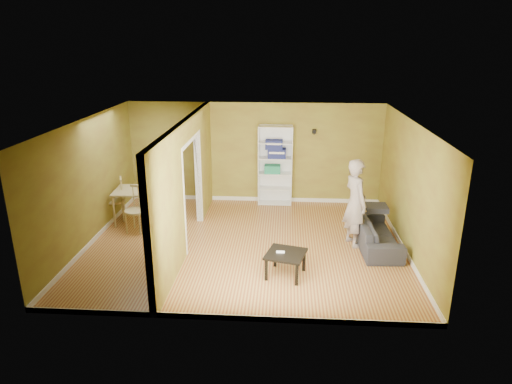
{
  "coord_description": "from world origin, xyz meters",
  "views": [
    {
      "loc": [
        0.79,
        -8.71,
        4.11
      ],
      "look_at": [
        0.2,
        0.2,
        1.1
      ],
      "focal_mm": 32.0,
      "sensor_mm": 36.0,
      "label": 1
    }
  ],
  "objects_px": {
    "chair_near": "(136,210)",
    "bookshelf": "(275,165)",
    "coffee_table": "(286,256)",
    "chair_far": "(149,196)",
    "chair_left": "(114,200)",
    "person": "(356,195)",
    "sofa": "(376,229)",
    "dining_table": "(142,193)"
  },
  "relations": [
    {
      "from": "coffee_table",
      "to": "chair_far",
      "type": "xyz_separation_m",
      "value": [
        -3.37,
        2.9,
        0.08
      ]
    },
    {
      "from": "bookshelf",
      "to": "coffee_table",
      "type": "height_order",
      "value": "bookshelf"
    },
    {
      "from": "sofa",
      "to": "bookshelf",
      "type": "distance_m",
      "value": 3.36
    },
    {
      "from": "person",
      "to": "dining_table",
      "type": "relative_size",
      "value": 1.72
    },
    {
      "from": "coffee_table",
      "to": "dining_table",
      "type": "xyz_separation_m",
      "value": [
        -3.35,
        2.38,
        0.33
      ]
    },
    {
      "from": "person",
      "to": "coffee_table",
      "type": "height_order",
      "value": "person"
    },
    {
      "from": "bookshelf",
      "to": "coffee_table",
      "type": "xyz_separation_m",
      "value": [
        0.3,
        -3.87,
        -0.65
      ]
    },
    {
      "from": "dining_table",
      "to": "chair_left",
      "type": "relative_size",
      "value": 1.2
    },
    {
      "from": "sofa",
      "to": "person",
      "type": "height_order",
      "value": "person"
    },
    {
      "from": "chair_near",
      "to": "chair_far",
      "type": "relative_size",
      "value": 1.15
    },
    {
      "from": "person",
      "to": "chair_near",
      "type": "height_order",
      "value": "person"
    },
    {
      "from": "bookshelf",
      "to": "chair_left",
      "type": "height_order",
      "value": "bookshelf"
    },
    {
      "from": "sofa",
      "to": "person",
      "type": "distance_m",
      "value": 0.85
    },
    {
      "from": "person",
      "to": "sofa",
      "type": "bearing_deg",
      "value": -116.17
    },
    {
      "from": "bookshelf",
      "to": "chair_near",
      "type": "height_order",
      "value": "bookshelf"
    },
    {
      "from": "coffee_table",
      "to": "sofa",
      "type": "bearing_deg",
      "value": 36.79
    },
    {
      "from": "dining_table",
      "to": "chair_far",
      "type": "distance_m",
      "value": 0.58
    },
    {
      "from": "coffee_table",
      "to": "chair_far",
      "type": "height_order",
      "value": "chair_far"
    },
    {
      "from": "person",
      "to": "chair_near",
      "type": "xyz_separation_m",
      "value": [
        -4.74,
        0.36,
        -0.56
      ]
    },
    {
      "from": "chair_left",
      "to": "chair_near",
      "type": "distance_m",
      "value": 0.93
    },
    {
      "from": "person",
      "to": "bookshelf",
      "type": "xyz_separation_m",
      "value": [
        -1.7,
        2.43,
        -0.06
      ]
    },
    {
      "from": "chair_left",
      "to": "chair_far",
      "type": "height_order",
      "value": "chair_left"
    },
    {
      "from": "chair_left",
      "to": "bookshelf",
      "type": "bearing_deg",
      "value": 89.96
    },
    {
      "from": "sofa",
      "to": "dining_table",
      "type": "xyz_separation_m",
      "value": [
        -5.21,
        0.99,
        0.34
      ]
    },
    {
      "from": "sofa",
      "to": "coffee_table",
      "type": "distance_m",
      "value": 2.33
    },
    {
      "from": "chair_left",
      "to": "person",
      "type": "bearing_deg",
      "value": 58.39
    },
    {
      "from": "chair_near",
      "to": "chair_far",
      "type": "height_order",
      "value": "chair_near"
    },
    {
      "from": "person",
      "to": "coffee_table",
      "type": "relative_size",
      "value": 3.24
    },
    {
      "from": "bookshelf",
      "to": "dining_table",
      "type": "distance_m",
      "value": 3.41
    },
    {
      "from": "bookshelf",
      "to": "chair_near",
      "type": "xyz_separation_m",
      "value": [
        -3.03,
        -2.08,
        -0.51
      ]
    },
    {
      "from": "coffee_table",
      "to": "dining_table",
      "type": "distance_m",
      "value": 4.12
    },
    {
      "from": "sofa",
      "to": "chair_left",
      "type": "distance_m",
      "value": 5.98
    },
    {
      "from": "dining_table",
      "to": "chair_far",
      "type": "xyz_separation_m",
      "value": [
        -0.02,
        0.52,
        -0.26
      ]
    },
    {
      "from": "chair_near",
      "to": "bookshelf",
      "type": "bearing_deg",
      "value": 45.6
    },
    {
      "from": "sofa",
      "to": "chair_left",
      "type": "relative_size",
      "value": 1.83
    },
    {
      "from": "bookshelf",
      "to": "coffee_table",
      "type": "relative_size",
      "value": 3.07
    },
    {
      "from": "sofa",
      "to": "coffee_table",
      "type": "xyz_separation_m",
      "value": [
        -1.86,
        -1.39,
        0.01
      ]
    },
    {
      "from": "chair_left",
      "to": "coffee_table",
      "type": "bearing_deg",
      "value": 37.68
    },
    {
      "from": "chair_near",
      "to": "chair_far",
      "type": "xyz_separation_m",
      "value": [
        -0.03,
        1.11,
        -0.07
      ]
    },
    {
      "from": "coffee_table",
      "to": "chair_left",
      "type": "bearing_deg",
      "value": 149.28
    },
    {
      "from": "bookshelf",
      "to": "chair_left",
      "type": "bearing_deg",
      "value": -158.44
    },
    {
      "from": "sofa",
      "to": "chair_near",
      "type": "relative_size",
      "value": 1.85
    }
  ]
}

